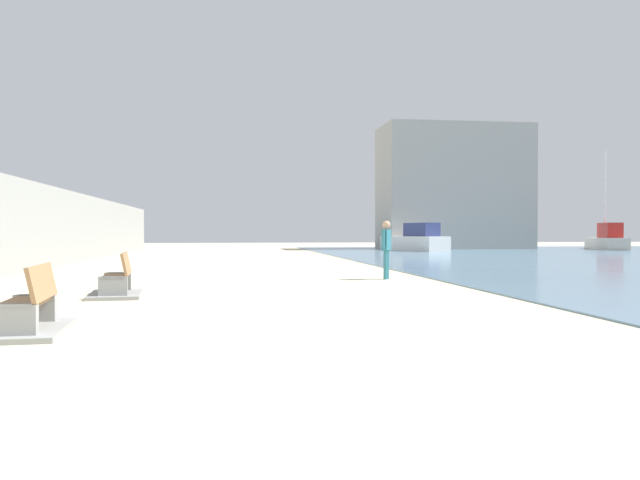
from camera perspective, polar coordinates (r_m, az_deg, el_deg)
name	(u,v)px	position (r m, az deg, el deg)	size (l,w,h in m)	color
ground_plane	(231,270)	(25.59, -7.58, -2.53)	(120.00, 120.00, 0.00)	beige
seawall	(24,226)	(26.59, -23.97, 1.07)	(0.80, 64.00, 3.28)	gray
bench_near	(27,317)	(10.44, -23.75, -6.03)	(1.25, 2.18, 0.98)	gray
bench_far	(117,286)	(15.67, -16.97, -3.76)	(1.27, 2.19, 0.98)	gray
person_walking	(386,245)	(20.31, 5.69, -0.41)	(0.36, 0.43, 1.78)	teal
boat_far_right	(416,240)	(49.29, 8.17, -0.04)	(3.78, 6.63, 2.04)	white
boat_far_left	(607,239)	(57.43, 23.32, 0.04)	(3.54, 7.17, 7.91)	beige
harbor_building	(453,188)	(56.83, 11.32, 4.40)	(12.00, 6.00, 10.19)	#9E9E99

